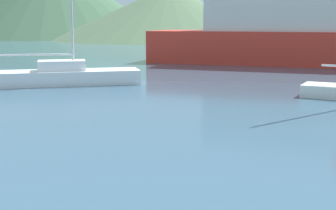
# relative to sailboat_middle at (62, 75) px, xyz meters

# --- Properties ---
(sailboat_middle) EXTENTS (8.48, 5.93, 9.01)m
(sailboat_middle) POSITION_rel_sailboat_middle_xyz_m (0.00, 0.00, 0.00)
(sailboat_middle) COLOR white
(sailboat_middle) RESTS_ON ground_plane
(hill_central) EXTENTS (44.55, 44.55, 9.98)m
(hill_central) POSITION_rel_sailboat_middle_xyz_m (-11.93, 64.15, 4.47)
(hill_central) COLOR #4C6647
(hill_central) RESTS_ON ground_plane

